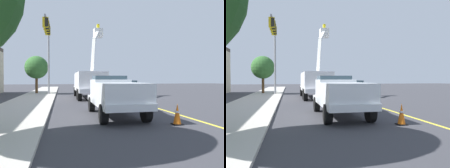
# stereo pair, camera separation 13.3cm
# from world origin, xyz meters

# --- Properties ---
(ground) EXTENTS (120.00, 120.00, 0.00)m
(ground) POSITION_xyz_m (0.00, 0.00, 0.00)
(ground) COLOR #38383D
(sidewalk_far_side) EXTENTS (60.08, 5.35, 0.12)m
(sidewalk_far_side) POSITION_xyz_m (0.25, 8.45, 0.06)
(sidewalk_far_side) COLOR #B2ADA3
(sidewalk_far_side) RESTS_ON ground
(lane_centre_stripe) EXTENTS (49.98, 1.62, 0.01)m
(lane_centre_stripe) POSITION_xyz_m (0.00, 0.00, 0.00)
(lane_centre_stripe) COLOR yellow
(lane_centre_stripe) RESTS_ON ground
(utility_bucket_truck) EXTENTS (8.27, 3.02, 7.61)m
(utility_bucket_truck) POSITION_xyz_m (-0.00, 3.34, 1.63)
(utility_bucket_truck) COLOR white
(utility_bucket_truck) RESTS_ON ground
(service_pickup_truck) EXTENTS (5.66, 2.32, 2.06)m
(service_pickup_truck) POSITION_xyz_m (-11.07, 3.69, 1.12)
(service_pickup_truck) COLOR silver
(service_pickup_truck) RESTS_ON ground
(passing_minivan) EXTENTS (4.85, 2.06, 1.69)m
(passing_minivan) POSITION_xyz_m (6.87, -3.08, 0.97)
(passing_minivan) COLOR silver
(passing_minivan) RESTS_ON ground
(traffic_cone_leading) EXTENTS (0.40, 0.40, 0.86)m
(traffic_cone_leading) POSITION_xyz_m (-13.72, 1.78, 0.43)
(traffic_cone_leading) COLOR black
(traffic_cone_leading) RESTS_ON ground
(traffic_cone_mid_front) EXTENTS (0.40, 0.40, 0.70)m
(traffic_cone_mid_front) POSITION_xyz_m (-7.85, 1.62, 0.35)
(traffic_cone_mid_front) COLOR black
(traffic_cone_mid_front) RESTS_ON ground
(traffic_cone_mid_rear) EXTENTS (0.40, 0.40, 0.83)m
(traffic_cone_mid_rear) POSITION_xyz_m (-2.43, 1.43, 0.41)
(traffic_cone_mid_rear) COLOR black
(traffic_cone_mid_rear) RESTS_ON ground
(traffic_cone_trailing) EXTENTS (0.40, 0.40, 0.86)m
(traffic_cone_trailing) POSITION_xyz_m (3.26, 1.11, 0.42)
(traffic_cone_trailing) COLOR black
(traffic_cone_trailing) RESTS_ON ground
(traffic_signal_mast) EXTENTS (5.70, 0.67, 8.63)m
(traffic_signal_mast) POSITION_xyz_m (3.27, 7.34, 6.17)
(traffic_signal_mast) COLOR gray
(traffic_signal_mast) RESTS_ON ground
(street_tree_right) EXTENTS (2.84, 2.84, 4.76)m
(street_tree_right) POSITION_xyz_m (7.05, 8.82, 3.31)
(street_tree_right) COLOR brown
(street_tree_right) RESTS_ON ground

